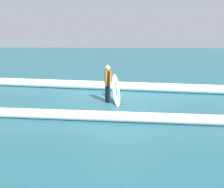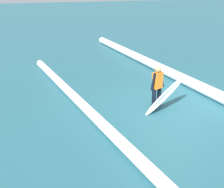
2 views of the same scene
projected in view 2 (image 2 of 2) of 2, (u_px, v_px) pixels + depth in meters
The scene contains 5 objects.
ground_plane at pixel (175, 108), 9.65m from camera, with size 146.95×146.95×0.00m, color #225560.
surfer at pixel (157, 84), 9.47m from camera, with size 0.30×0.61×1.41m.
surfboard at pixel (165, 96), 9.36m from camera, with size 0.58×1.68×0.99m.
wave_crest_foreground at pixel (206, 90), 10.72m from camera, with size 0.41×0.41×23.16m, color white.
wave_crest_midground at pixel (114, 136), 7.50m from camera, with size 0.30×0.30×17.09m, color white.
Camera 2 is at (-7.13, 5.71, 3.77)m, focal length 46.34 mm.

